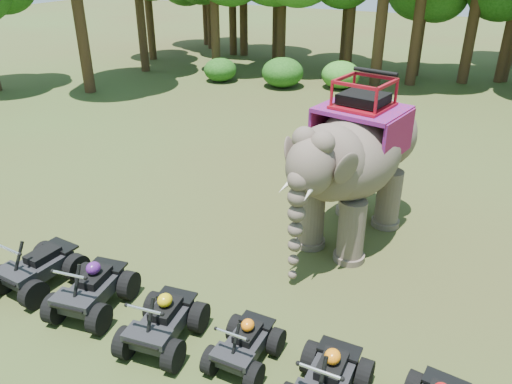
# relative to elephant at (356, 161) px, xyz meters

# --- Properties ---
(ground) EXTENTS (110.00, 110.00, 0.00)m
(ground) POSITION_rel_elephant_xyz_m (-1.83, -3.39, -2.24)
(ground) COLOR #47381E
(ground) RESTS_ON ground
(elephant) EXTENTS (3.30, 5.68, 4.48)m
(elephant) POSITION_rel_elephant_xyz_m (0.00, 0.00, 0.00)
(elephant) COLOR brown
(elephant) RESTS_ON ground
(atv_0) EXTENTS (1.49, 1.96, 1.38)m
(atv_0) POSITION_rel_elephant_xyz_m (-5.88, -5.53, -1.55)
(atv_0) COLOR black
(atv_0) RESTS_ON ground
(atv_1) EXTENTS (1.62, 2.04, 1.37)m
(atv_1) POSITION_rel_elephant_xyz_m (-4.14, -5.63, -1.55)
(atv_1) COLOR black
(atv_1) RESTS_ON ground
(atv_2) EXTENTS (1.52, 1.94, 1.32)m
(atv_2) POSITION_rel_elephant_xyz_m (-2.12, -5.79, -1.58)
(atv_2) COLOR black
(atv_2) RESTS_ON ground
(atv_3) EXTENTS (1.13, 1.54, 1.13)m
(atv_3) POSITION_rel_elephant_xyz_m (-0.39, -5.54, -1.67)
(atv_3) COLOR black
(atv_3) RESTS_ON ground
(atv_4) EXTENTS (1.30, 1.76, 1.30)m
(atv_4) POSITION_rel_elephant_xyz_m (1.35, -5.72, -1.59)
(atv_4) COLOR black
(atv_4) RESTS_ON ground
(tree_1) EXTENTS (4.77, 4.77, 6.81)m
(tree_1) POSITION_rel_elephant_xyz_m (2.74, 20.80, 1.17)
(tree_1) COLOR #195114
(tree_1) RESTS_ON ground
(tree_27) EXTENTS (5.51, 5.51, 7.88)m
(tree_27) POSITION_rel_elephant_xyz_m (-17.78, 13.77, 1.70)
(tree_27) COLOR #195114
(tree_27) RESTS_ON ground
(tree_28) EXTENTS (5.30, 5.30, 7.57)m
(tree_28) POSITION_rel_elephant_xyz_m (-12.91, 14.53, 1.55)
(tree_28) COLOR #195114
(tree_28) RESTS_ON ground
(tree_30) EXTENTS (5.69, 5.69, 8.14)m
(tree_30) POSITION_rel_elephant_xyz_m (-6.04, 19.10, 1.83)
(tree_30) COLOR #195114
(tree_30) RESTS_ON ground
(tree_34) EXTENTS (4.92, 4.92, 7.03)m
(tree_34) POSITION_rel_elephant_xyz_m (-2.05, 20.33, 1.27)
(tree_34) COLOR #195114
(tree_34) RESTS_ON ground
(tree_40) EXTENTS (5.23, 5.23, 7.47)m
(tree_40) POSITION_rel_elephant_xyz_m (-19.58, 16.95, 1.49)
(tree_40) COLOR #195114
(tree_40) RESTS_ON ground
(tree_44) EXTENTS (4.94, 4.94, 7.05)m
(tree_44) POSITION_rel_elephant_xyz_m (-18.05, 22.39, 1.29)
(tree_44) COLOR #195114
(tree_44) RESTS_ON ground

